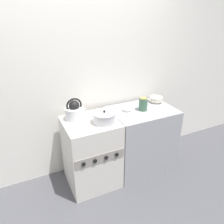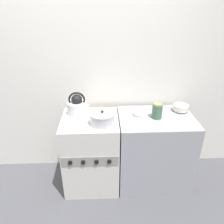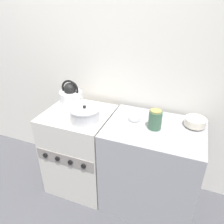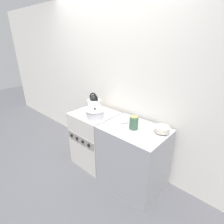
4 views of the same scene
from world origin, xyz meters
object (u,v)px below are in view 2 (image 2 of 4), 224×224
at_px(stove, 91,152).
at_px(cooking_pot, 102,118).
at_px(enamel_bowl, 181,108).
at_px(kettle, 78,106).
at_px(storage_jar, 157,111).
at_px(small_ceramic_bowl, 138,113).

bearing_deg(stove, cooking_pot, -36.78).
bearing_deg(enamel_bowl, stove, -171.43).
height_order(kettle, storage_jar, kettle).
relative_size(stove, cooking_pot, 3.31).
bearing_deg(kettle, small_ceramic_bowl, -4.32).
relative_size(kettle, small_ceramic_bowl, 2.59).
height_order(stove, cooking_pot, cooking_pot).
bearing_deg(kettle, stove, -43.39).
relative_size(enamel_bowl, small_ceramic_bowl, 1.68).
distance_m(cooking_pot, storage_jar, 0.59).
bearing_deg(small_ceramic_bowl, storage_jar, -19.90).
height_order(cooking_pot, storage_jar, storage_jar).
xyz_separation_m(cooking_pot, enamel_bowl, (0.88, 0.25, -0.02)).
distance_m(kettle, enamel_bowl, 1.15).
height_order(cooking_pot, enamel_bowl, cooking_pot).
relative_size(cooking_pot, storage_jar, 1.58).
xyz_separation_m(stove, enamel_bowl, (1.02, 0.15, 0.47)).
distance_m(stove, enamel_bowl, 1.13).
height_order(stove, enamel_bowl, enamel_bowl).
bearing_deg(cooking_pot, storage_jar, 10.65).
distance_m(cooking_pot, small_ceramic_bowl, 0.43).
distance_m(small_ceramic_bowl, storage_jar, 0.21).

